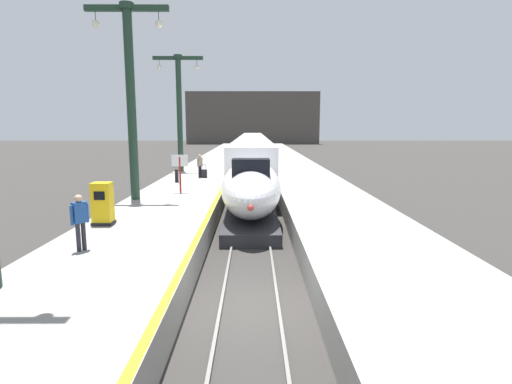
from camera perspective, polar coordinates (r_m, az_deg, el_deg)
The scene contains 16 objects.
ground_plane at distance 11.19m, azimuth -0.90°, elevation -15.75°, with size 260.00×260.00×0.00m, color #33302D.
platform_left at distance 35.39m, azimuth -7.13°, elevation 2.26°, with size 4.80×110.00×1.05m, color gray.
platform_right at distance 35.37m, azimuth 6.03°, elevation 2.28°, with size 4.80×110.00×1.05m, color gray.
platform_left_safety_stripe at distance 35.14m, azimuth -3.45°, elevation 3.13°, with size 0.20×107.80×0.01m, color yellow.
rail_main_left at distance 37.94m, azimuth -1.67°, elevation 2.08°, with size 0.08×110.00×0.12m, color slate.
rail_main_right at distance 37.94m, azimuth 0.59°, elevation 2.08°, with size 0.08×110.00×0.12m, color slate.
highspeed_train_main at distance 43.45m, azimuth -0.53°, elevation 5.48°, with size 2.92×57.91×3.60m.
station_column_mid at distance 21.48m, azimuth -17.14°, elevation 14.10°, with size 4.00×0.68×9.45m.
station_column_far at distance 34.44m, azimuth -10.67°, elevation 12.18°, with size 4.00×0.68×9.31m.
passenger_near_edge at distance 29.88m, azimuth -7.84°, elevation 3.91°, with size 0.38×0.50×1.69m.
passenger_mid_platform at distance 27.61m, azimuth -11.03°, elevation 3.41°, with size 0.49×0.40×1.69m.
passenger_far_waiting at distance 13.13m, azimuth -23.38°, elevation -3.36°, with size 0.41×0.47×1.69m.
rolling_suitcase at distance 29.69m, azimuth -7.24°, elevation 2.56°, with size 0.40×0.22×0.98m.
ticket_machine_yellow at distance 16.35m, azimuth -20.61°, elevation -1.74°, with size 0.76×0.62×1.60m.
departure_info_board at distance 22.98m, azimuth -10.58°, elevation 3.60°, with size 0.90×0.10×2.12m.
terminus_back_wall at distance 112.17m, azimuth -0.45°, elevation 10.28°, with size 36.00×2.00×14.00m, color #4C4742.
Camera 1 is at (0.10, -10.15, 4.70)m, focal length 28.67 mm.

